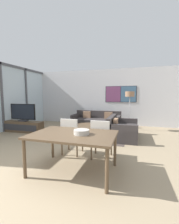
# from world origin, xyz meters

# --- Properties ---
(ground_plane) EXTENTS (24.00, 24.00, 0.00)m
(ground_plane) POSITION_xyz_m (0.00, 0.00, 0.00)
(ground_plane) COLOR #9E896B
(wall_back) EXTENTS (7.70, 0.09, 2.80)m
(wall_back) POSITION_xyz_m (0.03, 5.71, 1.40)
(wall_back) COLOR silver
(wall_back) RESTS_ON ground_plane
(window_wall_left) EXTENTS (0.07, 5.71, 2.80)m
(window_wall_left) POSITION_xyz_m (-3.34, 2.86, 1.53)
(window_wall_left) COLOR silver
(window_wall_left) RESTS_ON ground_plane
(area_rug) EXTENTS (2.82, 1.96, 0.01)m
(area_rug) POSITION_xyz_m (0.14, 3.36, 0.00)
(area_rug) COLOR #473D38
(area_rug) RESTS_ON ground_plane
(tv_console) EXTENTS (1.67, 0.44, 0.44)m
(tv_console) POSITION_xyz_m (-2.52, 3.06, 0.22)
(tv_console) COLOR brown
(tv_console) RESTS_ON ground_plane
(television) EXTENTS (1.16, 0.20, 0.71)m
(television) POSITION_xyz_m (-2.52, 3.06, 0.79)
(television) COLOR #2D2D33
(television) RESTS_ON tv_console
(sofa_main) EXTENTS (2.16, 0.96, 0.76)m
(sofa_main) POSITION_xyz_m (0.14, 4.74, 0.26)
(sofa_main) COLOR #383333
(sofa_main) RESTS_ON ground_plane
(sofa_side) EXTENTS (0.96, 1.48, 0.76)m
(sofa_side) POSITION_xyz_m (1.37, 3.33, 0.26)
(sofa_side) COLOR #383333
(sofa_side) RESTS_ON ground_plane
(coffee_table) EXTENTS (1.06, 1.06, 0.38)m
(coffee_table) POSITION_xyz_m (0.14, 3.36, 0.29)
(coffee_table) COLOR brown
(coffee_table) RESTS_ON ground_plane
(dining_table) EXTENTS (1.60, 1.07, 0.75)m
(dining_table) POSITION_xyz_m (0.70, 0.67, 0.68)
(dining_table) COLOR brown
(dining_table) RESTS_ON ground_plane
(dining_chair_left) EXTENTS (0.46, 0.46, 0.92)m
(dining_chair_left) POSITION_xyz_m (0.31, 1.44, 0.52)
(dining_chair_left) COLOR beige
(dining_chair_left) RESTS_ON ground_plane
(dining_chair_centre) EXTENTS (0.46, 0.46, 0.92)m
(dining_chair_centre) POSITION_xyz_m (1.08, 1.40, 0.52)
(dining_chair_centre) COLOR beige
(dining_chair_centre) RESTS_ON ground_plane
(fruit_bowl) EXTENTS (0.29, 0.29, 0.09)m
(fruit_bowl) POSITION_xyz_m (0.87, 0.67, 0.80)
(fruit_bowl) COLOR #B7B2A8
(fruit_bowl) RESTS_ON dining_table
(floor_lamp) EXTENTS (0.38, 0.38, 1.65)m
(floor_lamp) POSITION_xyz_m (1.59, 4.71, 1.43)
(floor_lamp) COLOR #2D2D33
(floor_lamp) RESTS_ON ground_plane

